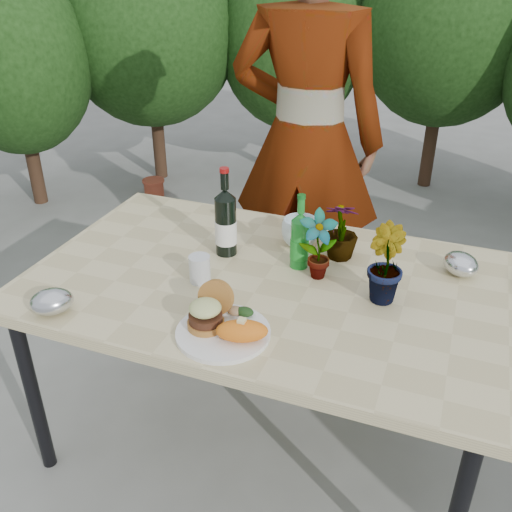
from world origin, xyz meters
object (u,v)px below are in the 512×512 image
(patio_table, at_px, (264,293))
(wine_bottle, at_px, (226,223))
(dinner_plate, at_px, (223,333))
(person, at_px, (307,141))

(patio_table, relative_size, wine_bottle, 4.83)
(dinner_plate, relative_size, wine_bottle, 0.84)
(dinner_plate, relative_size, person, 0.15)
(patio_table, bearing_deg, wine_bottle, 147.98)
(person, bearing_deg, wine_bottle, 79.99)
(dinner_plate, xyz_separation_m, person, (-0.11, 1.20, 0.21))
(dinner_plate, height_order, person, person)
(patio_table, xyz_separation_m, wine_bottle, (-0.19, 0.12, 0.18))
(person, bearing_deg, dinner_plate, 91.45)
(dinner_plate, distance_m, person, 1.22)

